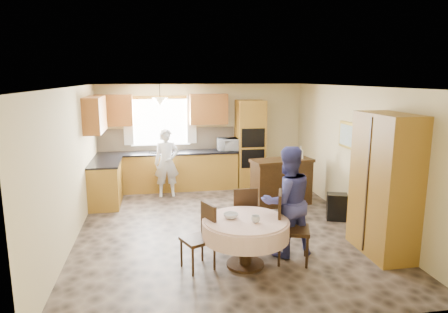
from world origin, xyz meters
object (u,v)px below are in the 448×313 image
Objects in this scene: cupboard at (385,185)px; chair_left at (202,233)px; sideboard at (281,183)px; dining_table at (246,230)px; chair_right at (288,224)px; chair_back at (244,212)px; oven_tower at (250,144)px; person_sink at (167,163)px; person_dining at (287,201)px.

chair_left is (-2.76, -0.01, -0.56)m from cupboard.
sideboard is 1.04× the size of dining_table.
cupboard reaches higher than chair_left.
chair_left is at bearing 107.45° from chair_right.
chair_back is (0.16, 0.80, -0.02)m from dining_table.
chair_back reaches higher than dining_table.
dining_table is (-2.15, -0.08, -0.53)m from cupboard.
person_sink is at bearing -165.87° from oven_tower.
oven_tower is 4.24m from cupboard.
dining_table is 0.80m from person_dining.
person_dining is (-0.69, -2.34, 0.38)m from sideboard.
cupboard is at bearing 160.26° from chair_back.
person_sink reaches higher than chair_right.
chair_right is at bearing 66.11° from person_dining.
person_dining is at bearing 3.61° from chair_right.
person_dining is at bearing -65.61° from person_sink.
person_sink reaches higher than dining_table.
chair_right is at bearing 66.13° from chair_left.
dining_table is 0.64m from chair_right.
person_sink is 3.78m from person_dining.
chair_right is (-1.52, -0.04, -0.50)m from cupboard.
sideboard reaches higher than dining_table.
person_dining is (1.30, 0.21, 0.33)m from chair_left.
person_sink reaches higher than sideboard.
cupboard reaches higher than person_dining.
sideboard is at bearing -123.54° from chair_back.
person_sink is 0.92× the size of person_dining.
oven_tower is 2.30× the size of chair_left.
cupboard is at bearing 163.42° from person_dining.
sideboard is at bearing 2.43° from chair_right.
chair_left is at bearing -112.28° from oven_tower.
dining_table is 0.80× the size of person_sink.
chair_back reaches higher than chair_left.
person_dining reaches higher than chair_left.
dining_table is 1.31× the size of chair_back.
sideboard is at bearing 62.16° from dining_table.
oven_tower is 2.03× the size of chair_right.
oven_tower reaches higher than person_dining.
cupboard is at bearing 2.03° from dining_table.
chair_left is at bearing 173.80° from dining_table.
chair_right reaches higher than chair_back.
oven_tower is 4.35m from dining_table.
chair_back is at bearing 50.27° from chair_right.
oven_tower is at bearing 91.32° from sideboard.
sideboard is 2.19m from chair_back.
dining_table is (-1.08, -4.18, -0.52)m from oven_tower.
chair_back reaches higher than sideboard.
dining_table is 0.61m from chair_left.
sideboard is at bearing -25.81° from person_sink.
cupboard reaches higher than chair_back.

